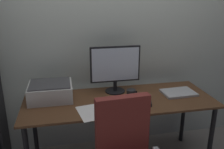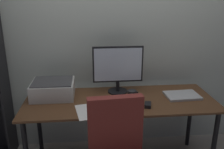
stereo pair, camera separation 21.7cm
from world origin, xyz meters
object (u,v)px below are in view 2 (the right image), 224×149
Objects in this scene: keyboard at (124,107)px; mouse at (148,105)px; monitor at (118,67)px; desk at (120,107)px; laptop at (182,95)px; coffee_mug at (132,95)px; printer at (53,89)px.

mouse reaches higher than keyboard.
mouse is (0.21, 0.01, 0.01)m from keyboard.
monitor reaches higher than mouse.
desk is 0.62m from laptop.
coffee_mug is 0.25× the size of printer.
monitor reaches higher than coffee_mug.
coffee_mug is at bearing 1.87° from desk.
keyboard is (0.01, -0.18, 0.09)m from desk.
printer is (-1.25, 0.12, 0.07)m from laptop.
desk is 3.60× the size of monitor.
desk is 0.30m from mouse.
desk is at bearing 92.99° from keyboard.
laptop reaches higher than desk.
printer is at bearing 171.63° from laptop.
mouse is (0.23, -0.17, 0.10)m from desk.
printer is (-0.86, 0.31, 0.06)m from mouse.
desk is 0.20m from keyboard.
coffee_mug is at bearing 59.84° from keyboard.
desk is 4.48× the size of printer.
printer is (-0.75, 0.13, 0.04)m from coffee_mug.
printer reaches higher than laptop.
desk is at bearing -178.13° from coffee_mug.
keyboard is 0.21m from mouse.
desk is 0.67m from printer.
printer is at bearing 153.37° from keyboard.
monitor is 1.72× the size of keyboard.
keyboard is 2.85× the size of coffee_mug.
laptop is (0.61, -0.18, -0.26)m from monitor.
laptop is at bearing -16.33° from monitor.
keyboard is 0.63m from laptop.
monitor reaches higher than desk.
monitor reaches higher than printer.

